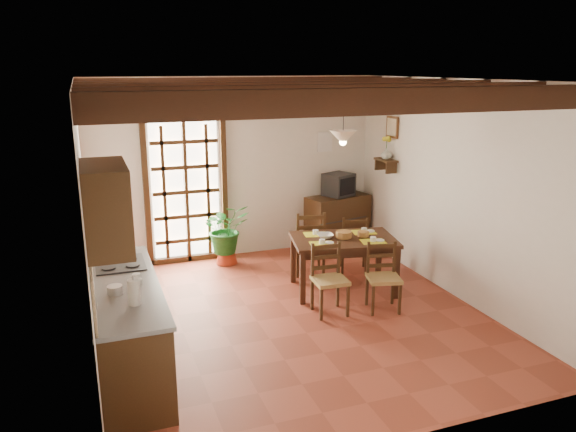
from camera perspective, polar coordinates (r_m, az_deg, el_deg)
name	(u,v)px	position (r m, az deg, el deg)	size (l,w,h in m)	color
ground_plane	(292,316)	(6.95, 0.36, -10.09)	(5.00, 5.00, 0.00)	brown
room_shell	(292,169)	(6.39, 0.39, 4.82)	(4.52, 5.02, 2.81)	silver
ceiling_beams	(292,90)	(6.30, 0.40, 12.67)	(4.50, 4.34, 0.20)	black
french_door	(186,187)	(8.64, -10.33, 2.94)	(1.26, 0.11, 2.32)	white
kitchen_counter	(127,325)	(5.85, -16.02, -10.63)	(0.64, 2.25, 1.38)	#342010
upper_cabinet	(106,207)	(4.73, -17.99, 0.84)	(0.35, 0.80, 0.70)	#342010
range_hood	(104,190)	(5.97, -18.22, 2.53)	(0.38, 0.60, 0.54)	white
counter_items	(123,276)	(5.75, -16.44, -5.87)	(0.50, 1.43, 0.25)	black
dining_table	(344,245)	(7.52, 5.66, -2.93)	(1.50, 1.12, 0.73)	#331B10
chair_near_left	(329,292)	(6.94, 4.23, -7.71)	(0.42, 0.40, 0.86)	#A07E44
chair_near_right	(383,289)	(7.12, 9.62, -7.36)	(0.47, 0.45, 0.84)	#A07E44
chair_far_left	(309,254)	(8.20, 2.12, -3.85)	(0.52, 0.50, 0.95)	#A07E44
chair_far_right	(354,253)	(8.36, 6.68, -3.80)	(0.51, 0.50, 0.85)	#A07E44
table_setting	(344,237)	(7.49, 5.68, -2.16)	(0.99, 0.66, 0.09)	yellow
table_bowl	(325,236)	(7.47, 3.80, -2.02)	(0.22, 0.22, 0.05)	white
sideboard	(338,222)	(9.33, 5.06, -0.62)	(1.05, 0.47, 0.89)	#342010
crt_tv	(339,185)	(9.17, 5.16, 3.19)	(0.54, 0.53, 0.37)	black
fuse_box	(325,142)	(9.23, 3.76, 7.53)	(0.25, 0.03, 0.32)	white
plant_pot	(227,257)	(8.69, -6.24, -4.14)	(0.33, 0.33, 0.20)	maroon
potted_plant	(226,228)	(8.55, -6.33, -1.22)	(1.80, 1.54, 2.00)	#144C19
wall_shelf	(386,163)	(8.78, 9.91, 5.37)	(0.20, 0.42, 0.20)	#342010
shelf_vase	(386,154)	(8.76, 9.95, 6.27)	(0.15, 0.15, 0.15)	#B2BFB2
shelf_flowers	(387,140)	(8.73, 10.01, 7.61)	(0.14, 0.14, 0.36)	yellow
framed_picture	(392,127)	(8.75, 10.55, 8.87)	(0.03, 0.32, 0.32)	brown
pendant_lamp	(343,136)	(7.30, 5.61, 8.10)	(0.36, 0.36, 0.84)	black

